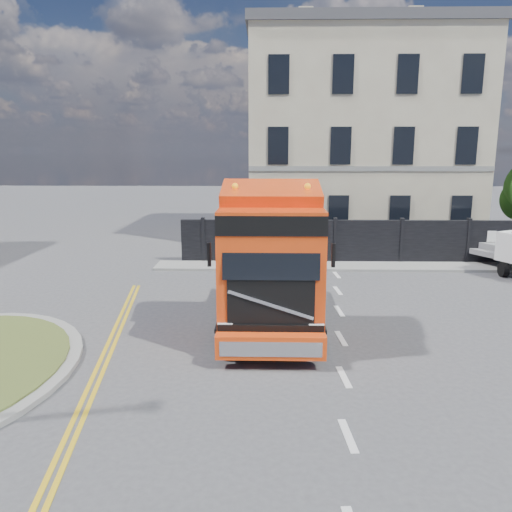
{
  "coord_description": "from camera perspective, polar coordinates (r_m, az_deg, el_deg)",
  "views": [
    {
      "loc": [
        0.88,
        -13.4,
        5.07
      ],
      "look_at": [
        0.56,
        2.03,
        1.8
      ],
      "focal_mm": 35.0,
      "sensor_mm": 36.0,
      "label": 1
    }
  ],
  "objects": [
    {
      "name": "ground",
      "position": [
        14.35,
        -2.42,
        -8.73
      ],
      "size": [
        120.0,
        120.0,
        0.0
      ],
      "primitive_type": "plane",
      "color": "#424244",
      "rests_on": "ground"
    },
    {
      "name": "hoarding_fence",
      "position": [
        23.46,
        15.17,
        1.55
      ],
      "size": [
        18.8,
        0.25,
        2.0
      ],
      "color": "black",
      "rests_on": "ground"
    },
    {
      "name": "georgian_building",
      "position": [
        30.35,
        11.21,
        13.06
      ],
      "size": [
        12.3,
        10.3,
        12.8
      ],
      "color": "beige",
      "rests_on": "ground"
    },
    {
      "name": "pavement_far",
      "position": [
        22.66,
        14.23,
        -1.19
      ],
      "size": [
        20.0,
        1.6,
        0.12
      ],
      "primitive_type": "cube",
      "color": "gray",
      "rests_on": "ground"
    },
    {
      "name": "truck",
      "position": [
        13.7,
        1.69,
        -1.6
      ],
      "size": [
        2.64,
        6.94,
        4.15
      ],
      "rotation": [
        0.0,
        0.0,
        -0.0
      ],
      "color": "black",
      "rests_on": "ground"
    }
  ]
}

